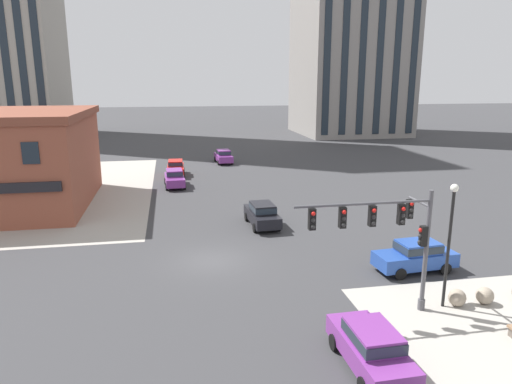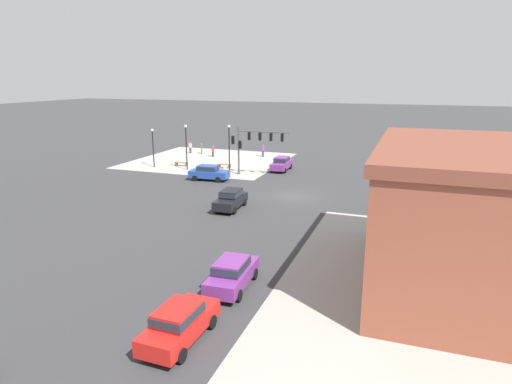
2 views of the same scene
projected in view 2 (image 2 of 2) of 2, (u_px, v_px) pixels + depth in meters
name	position (u px, v px, depth m)	size (l,w,h in m)	color
ground_plane	(294.00, 196.00, 43.03)	(320.00, 320.00, 0.00)	#38383A
sidewalk_corner_slab	(210.00, 161.00, 61.49)	(20.00, 19.00, 0.02)	#A8A399
traffic_signal_main	(251.00, 143.00, 51.23)	(6.26, 2.09, 5.61)	#4C4C51
bollard_sphere_curb_a	(225.00, 170.00, 53.32)	(0.80, 0.80, 0.80)	gray
bollard_sphere_curb_b	(214.00, 169.00, 53.83)	(0.80, 0.80, 0.80)	gray
bollard_sphere_curb_c	(200.00, 168.00, 54.42)	(0.80, 0.80, 0.80)	gray
bench_near_signal	(224.00, 165.00, 56.45)	(1.82, 0.55, 0.49)	#8E6B4C
bench_mid_block	(181.00, 163.00, 57.63)	(1.84, 0.66, 0.49)	#8E6B4C
pedestrian_near_bench	(263.00, 150.00, 64.14)	(0.51, 0.32, 1.68)	#232847
pedestrian_at_curb	(213.00, 150.00, 64.15)	(0.23, 0.55, 1.62)	black
pedestrian_walking_east	(190.00, 147.00, 67.29)	(0.55, 0.23, 1.73)	black
pedestrian_with_bag	(202.00, 148.00, 66.74)	(0.32, 0.51, 1.57)	#333333
street_lamp_corner_near	(229.00, 144.00, 52.24)	(0.36, 0.36, 5.80)	black
street_lamp_mid_sidewalk	(186.00, 142.00, 54.38)	(0.36, 0.36, 5.60)	black
street_lamp_corner_far	(153.00, 143.00, 56.21)	(0.36, 0.36, 4.90)	black
car_main_northbound_far	(209.00, 172.00, 49.52)	(4.52, 2.14, 1.68)	#23479E
car_main_southbound_near	(486.00, 194.00, 40.43)	(4.52, 2.13, 1.68)	red
car_main_southbound_far	(179.00, 322.00, 19.22)	(1.98, 4.45, 1.68)	red
car_cross_eastbound	(232.00, 272.00, 24.10)	(2.04, 4.48, 1.68)	#7A3389
car_parked_curb	(231.00, 199.00, 38.73)	(2.05, 4.48, 1.68)	black
car_main_mid	(282.00, 163.00, 54.72)	(1.96, 4.43, 1.68)	#7A3389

